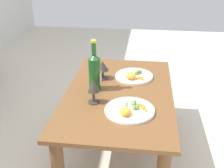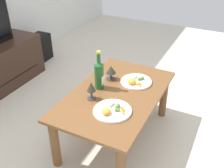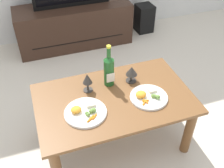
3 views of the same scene
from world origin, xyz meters
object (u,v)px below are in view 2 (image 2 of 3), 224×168
wine_bottle (99,74)px  dinner_plate_right (136,81)px  goblet_left (91,88)px  dining_table (116,102)px  dinner_plate_left (112,110)px  floor_speaker (41,47)px  goblet_right (111,70)px

wine_bottle → dinner_plate_right: size_ratio=1.23×
goblet_left → dinner_plate_right: bearing=-29.7°
goblet_left → dinner_plate_right: size_ratio=0.56×
dining_table → wine_bottle: 0.27m
dinner_plate_left → dinner_plate_right: bearing=0.1°
goblet_left → dining_table: bearing=-41.4°
dining_table → floor_speaker: 1.91m
goblet_right → dinner_plate_left: bearing=-152.4°
dining_table → dinner_plate_left: (-0.23, -0.08, 0.10)m
floor_speaker → goblet_right: goblet_right is taller
wine_bottle → goblet_left: bearing=-172.1°
dining_table → goblet_right: bearing=36.4°
dinner_plate_right → dining_table: bearing=160.3°
dining_table → dinner_plate_left: size_ratio=3.89×
wine_bottle → goblet_right: size_ratio=2.55×
dinner_plate_left → dining_table: bearing=19.4°
floor_speaker → goblet_right: (-0.80, -1.48, 0.38)m
floor_speaker → goblet_right: bearing=-120.7°
floor_speaker → goblet_right: 1.73m
wine_bottle → dinner_plate_left: size_ratio=1.17×
floor_speaker → goblet_left: (-1.14, -1.48, 0.39)m
floor_speaker → wine_bottle: wine_bottle is taller
dinner_plate_left → floor_speaker: bearing=54.3°
dinner_plate_right → goblet_right: bearing=101.0°
dining_table → goblet_left: (-0.16, 0.14, 0.19)m
goblet_left → wine_bottle: bearing=7.9°
dining_table → wine_bottle: bearing=84.6°
goblet_left → floor_speaker: bearing=52.4°
goblet_right → wine_bottle: bearing=172.1°
dinner_plate_left → wine_bottle: bearing=44.3°
goblet_left → dinner_plate_left: goblet_left is taller
dining_table → goblet_right: 0.29m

